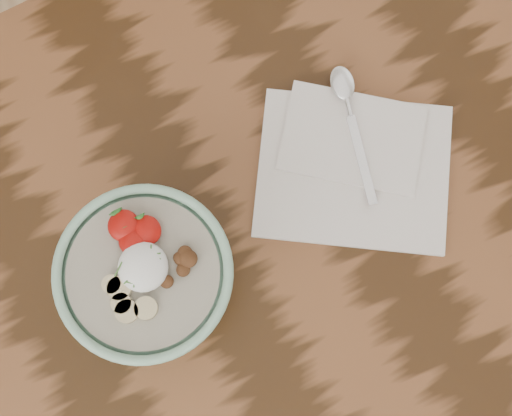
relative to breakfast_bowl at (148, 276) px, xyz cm
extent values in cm
cube|color=#351E0D|center=(7.24, -1.84, -8.97)|extent=(160.00, 90.00, 4.00)
cylinder|color=#8CBCA0|center=(-0.03, -0.08, -6.33)|extent=(9.02, 9.02, 1.29)
torus|color=#8CBCA0|center=(-0.03, -0.08, 4.20)|extent=(20.52, 20.52, 1.18)
cylinder|color=#A59E88|center=(-0.03, -0.08, 3.56)|extent=(17.40, 17.40, 1.07)
ellipsoid|color=white|center=(0.39, 0.30, 5.18)|extent=(5.67, 5.67, 3.12)
ellipsoid|color=#9F0C07|center=(2.60, 3.87, 4.97)|extent=(3.20, 3.52, 1.76)
cone|color=#286623|center=(2.60, 5.31, 5.27)|extent=(1.40, 1.03, 1.52)
ellipsoid|color=#9F0C07|center=(0.61, 5.53, 5.03)|extent=(3.42, 3.76, 1.88)
cone|color=#286623|center=(0.61, 7.07, 5.33)|extent=(1.40, 1.03, 1.52)
ellipsoid|color=#9F0C07|center=(0.61, 3.43, 4.97)|extent=(3.17, 3.49, 1.74)
cone|color=#286623|center=(0.61, 4.86, 5.27)|extent=(1.40, 1.03, 1.52)
ellipsoid|color=#9F0C07|center=(0.27, 5.55, 4.96)|extent=(3.17, 3.48, 1.74)
cone|color=#286623|center=(0.27, 6.98, 5.26)|extent=(1.40, 1.03, 1.52)
cylinder|color=#CAB685|center=(-1.41, -3.84, 4.49)|extent=(2.63, 2.63, 0.70)
cylinder|color=#CAB685|center=(-3.59, -2.07, 4.49)|extent=(2.32, 2.32, 0.70)
cylinder|color=#CAB685|center=(-3.44, -3.17, 4.49)|extent=(2.66, 2.66, 0.70)
cylinder|color=#CAB685|center=(-3.07, -0.47, 4.49)|extent=(2.72, 2.72, 0.70)
cylinder|color=#CAB685|center=(-3.64, 0.34, 4.49)|extent=(2.16, 2.16, 0.70)
ellipsoid|color=#562E19|center=(4.35, -0.80, 4.60)|extent=(1.73, 1.81, 0.97)
ellipsoid|color=#562E19|center=(4.45, -0.73, 4.70)|extent=(2.08, 2.21, 1.21)
ellipsoid|color=#562E19|center=(4.18, -1.98, 4.68)|extent=(2.32, 2.33, 0.87)
ellipsoid|color=#562E19|center=(5.17, -0.49, 4.71)|extent=(2.31, 2.40, 1.26)
ellipsoid|color=#562E19|center=(5.23, -1.18, 4.84)|extent=(2.97, 2.97, 1.57)
ellipsoid|color=#562E19|center=(2.17, -0.08, 4.81)|extent=(2.33, 2.55, 1.37)
ellipsoid|color=#562E19|center=(1.95, -2.33, 4.63)|extent=(1.70, 1.66, 0.95)
cylinder|color=#447631|center=(-1.46, -0.32, 6.09)|extent=(1.53, 0.59, 0.23)
cylinder|color=#447631|center=(2.00, 1.30, 6.09)|extent=(0.89, 1.39, 0.23)
cylinder|color=#447631|center=(-0.94, -0.65, 6.09)|extent=(1.15, 1.60, 0.24)
cylinder|color=#447631|center=(0.55, 1.84, 6.09)|extent=(1.07, 0.74, 0.22)
cylinder|color=#447631|center=(-2.03, 1.20, 6.09)|extent=(1.52, 1.21, 0.24)
cylinder|color=#447631|center=(-1.48, -0.80, 6.09)|extent=(1.05, 0.93, 0.22)
cylinder|color=#447631|center=(2.18, 0.68, 6.09)|extent=(0.91, 1.48, 0.24)
cylinder|color=#447631|center=(0.85, 1.90, 6.09)|extent=(1.13, 0.20, 0.22)
cylinder|color=#447631|center=(2.26, 0.83, 6.09)|extent=(1.25, 0.65, 0.22)
cylinder|color=#447631|center=(0.03, -0.07, 6.09)|extent=(0.75, 1.72, 0.24)
cube|color=silver|center=(29.25, 0.73, -6.50)|extent=(31.77, 30.46, 0.95)
cube|color=silver|center=(31.16, 4.55, -5.73)|extent=(21.87, 21.14, 0.57)
cube|color=silver|center=(30.66, 1.33, -5.26)|extent=(4.35, 11.99, 0.37)
cylinder|color=silver|center=(32.70, 8.69, -5.08)|extent=(1.56, 3.24, 0.74)
ellipsoid|color=silver|center=(33.51, 11.61, -4.94)|extent=(4.40, 5.52, 1.00)
camera|label=1|loc=(7.28, -13.46, 83.95)|focal=50.00mm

